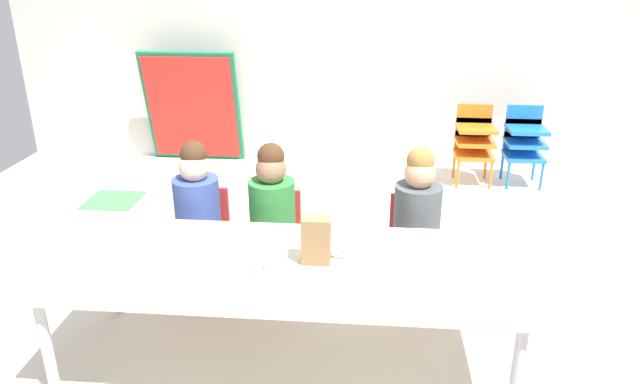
% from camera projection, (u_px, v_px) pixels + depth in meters
% --- Properties ---
extents(ground_plane, '(6.25, 5.18, 0.02)m').
position_uv_depth(ground_plane, '(314.00, 302.00, 3.38)').
color(ground_plane, silver).
extents(back_wall, '(6.25, 0.10, 2.78)m').
position_uv_depth(back_wall, '(341.00, 13.00, 5.26)').
color(back_wall, beige).
rests_on(back_wall, ground_plane).
extents(craft_table, '(2.16, 0.82, 0.56)m').
position_uv_depth(craft_table, '(285.00, 269.00, 2.67)').
color(craft_table, beige).
rests_on(craft_table, ground_plane).
extents(seated_child_near_camera, '(0.32, 0.31, 0.92)m').
position_uv_depth(seated_child_near_camera, '(198.00, 204.00, 3.30)').
color(seated_child_near_camera, red).
rests_on(seated_child_near_camera, ground_plane).
extents(seated_child_middle_seat, '(0.32, 0.32, 0.92)m').
position_uv_depth(seated_child_middle_seat, '(272.00, 206.00, 3.27)').
color(seated_child_middle_seat, red).
rests_on(seated_child_middle_seat, ground_plane).
extents(seated_child_far_right, '(0.34, 0.34, 0.92)m').
position_uv_depth(seated_child_far_right, '(417.00, 211.00, 3.20)').
color(seated_child_far_right, red).
rests_on(seated_child_far_right, ground_plane).
extents(kid_chair_orange_stack, '(0.32, 0.30, 0.68)m').
position_uv_depth(kid_chair_orange_stack, '(474.00, 139.00, 5.05)').
color(kid_chair_orange_stack, orange).
rests_on(kid_chair_orange_stack, ground_plane).
extents(kid_chair_blue_stack, '(0.32, 0.30, 0.68)m').
position_uv_depth(kid_chair_blue_stack, '(524.00, 140.00, 5.02)').
color(kid_chair_blue_stack, blue).
rests_on(kid_chair_blue_stack, ground_plane).
extents(folded_activity_table, '(0.90, 0.29, 1.09)m').
position_uv_depth(folded_activity_table, '(193.00, 108.00, 5.51)').
color(folded_activity_table, '#19724C').
rests_on(folded_activity_table, ground_plane).
extents(paper_bag_brown, '(0.13, 0.09, 0.22)m').
position_uv_depth(paper_bag_brown, '(316.00, 240.00, 2.62)').
color(paper_bag_brown, '#9E754C').
rests_on(paper_bag_brown, craft_table).
extents(paper_plate_near_edge, '(0.18, 0.18, 0.01)m').
position_uv_depth(paper_plate_near_edge, '(260.00, 272.00, 2.57)').
color(paper_plate_near_edge, white).
rests_on(paper_plate_near_edge, craft_table).
extents(donut_powdered_on_plate, '(0.11, 0.11, 0.03)m').
position_uv_depth(donut_powdered_on_plate, '(260.00, 268.00, 2.56)').
color(donut_powdered_on_plate, white).
rests_on(donut_powdered_on_plate, craft_table).
extents(donut_powdered_loose, '(0.10, 0.10, 0.03)m').
position_uv_depth(donut_powdered_loose, '(340.00, 252.00, 2.72)').
color(donut_powdered_loose, white).
rests_on(donut_powdered_loose, craft_table).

